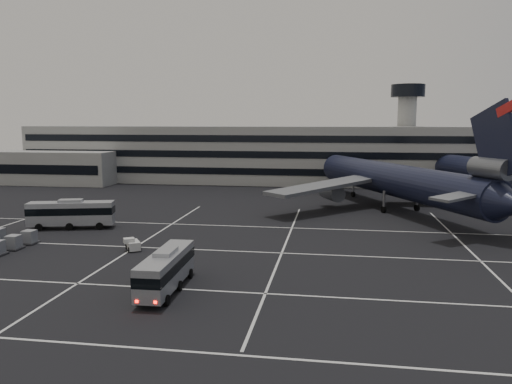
# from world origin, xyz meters

# --- Properties ---
(ground) EXTENTS (260.00, 260.00, 0.00)m
(ground) POSITION_xyz_m (0.00, 0.00, 0.00)
(ground) COLOR black
(ground) RESTS_ON ground
(lane_markings) EXTENTS (90.00, 55.62, 0.01)m
(lane_markings) POSITION_xyz_m (0.95, 0.72, 0.01)
(lane_markings) COLOR silver
(lane_markings) RESTS_ON ground
(terminal) EXTENTS (125.00, 26.00, 24.00)m
(terminal) POSITION_xyz_m (-2.95, 71.14, 6.93)
(terminal) COLOR gray
(terminal) RESTS_ON ground
(hills) EXTENTS (352.00, 180.00, 44.00)m
(hills) POSITION_xyz_m (17.99, 170.00, -12.07)
(hills) COLOR #38332B
(hills) RESTS_ON ground
(trijet_main) EXTENTS (43.31, 54.32, 18.08)m
(trijet_main) POSITION_xyz_m (28.47, 35.12, 5.25)
(trijet_main) COLOR black
(trijet_main) RESTS_ON ground
(trijet_far) EXTENTS (28.50, 55.57, 18.08)m
(trijet_far) POSITION_xyz_m (49.37, 46.31, 5.43)
(trijet_far) COLOR black
(trijet_far) RESTS_ON ground
(bus_near) EXTENTS (2.93, 10.81, 3.79)m
(bus_near) POSITION_xyz_m (2.97, -10.45, 2.07)
(bus_near) COLOR gray
(bus_near) RESTS_ON ground
(bus_far) EXTENTS (12.21, 5.70, 4.21)m
(bus_far) POSITION_xyz_m (-19.26, 12.90, 2.30)
(bus_far) COLOR gray
(bus_far) RESTS_ON ground
(tug_b) EXTENTS (2.54, 2.81, 1.56)m
(tug_b) POSITION_xyz_m (-5.63, 2.55, 0.69)
(tug_b) COLOR silver
(tug_b) RESTS_ON ground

